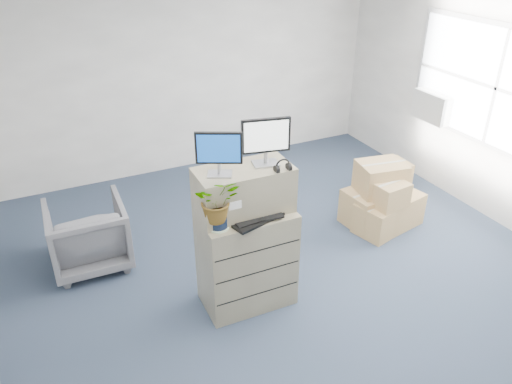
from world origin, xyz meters
TOP-DOWN VIEW (x-y plane):
  - ground at (0.00, 0.00)m, footprint 7.00×7.00m
  - wall_back at (0.00, 3.51)m, footprint 6.00×0.02m
  - window at (2.96, 0.50)m, footprint 0.07×2.72m
  - ac_unit at (2.87, 1.40)m, footprint 0.24×0.60m
  - filing_cabinet_lower at (-0.62, 0.11)m, footprint 0.91×0.57m
  - filing_cabinet_upper at (-0.62, 0.17)m, footprint 0.91×0.47m
  - monitor_left at (-0.86, 0.14)m, footprint 0.39×0.24m
  - monitor_right at (-0.39, 0.16)m, footprint 0.45×0.22m
  - headphones at (-0.31, -0.02)m, footprint 0.15×0.02m
  - keyboard at (-0.58, -0.04)m, footprint 0.56×0.35m
  - mouse at (-0.32, -0.02)m, footprint 0.12×0.09m
  - water_bottle at (-0.50, 0.15)m, footprint 0.07×0.07m
  - phone_dock at (-0.65, 0.12)m, footprint 0.06×0.05m
  - external_drive at (-0.32, 0.24)m, footprint 0.23×0.18m
  - tissue_box at (-0.31, 0.19)m, footprint 0.25×0.13m
  - potted_plant at (-0.95, -0.01)m, footprint 0.49×0.52m
  - office_chair at (-1.97, 1.46)m, footprint 0.85×0.80m
  - cardboard_boxes at (1.66, 0.82)m, footprint 1.39×1.32m

SIDE VIEW (x-z plane):
  - ground at x=0.00m, z-range 0.00..0.00m
  - cardboard_boxes at x=1.66m, z-range -0.12..0.74m
  - office_chair at x=-1.97m, z-range 0.00..0.86m
  - filing_cabinet_lower at x=-0.62m, z-range 0.00..1.06m
  - keyboard at x=-0.58m, z-range 1.06..1.08m
  - mouse at x=-0.32m, z-range 1.06..1.09m
  - external_drive at x=-0.32m, z-range 1.06..1.12m
  - phone_dock at x=-0.65m, z-range 1.03..1.17m
  - tissue_box at x=-0.31m, z-range 1.12..1.21m
  - water_bottle at x=-0.50m, z-range 1.06..1.31m
  - ac_unit at x=2.87m, z-range 1.00..1.40m
  - filing_cabinet_upper at x=-0.62m, z-range 1.06..1.51m
  - potted_plant at x=-0.95m, z-range 1.09..1.51m
  - wall_back at x=0.00m, z-range 0.00..2.80m
  - headphones at x=-0.31m, z-range 1.47..1.63m
  - window at x=2.96m, z-range 0.94..2.46m
  - monitor_left at x=-0.86m, z-range 1.53..1.94m
  - monitor_right at x=-0.39m, z-range 1.54..1.99m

